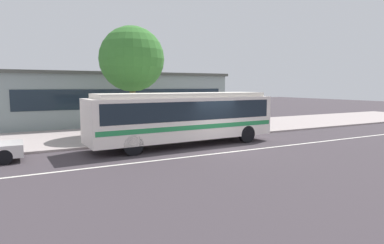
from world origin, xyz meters
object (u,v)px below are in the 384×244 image
at_px(transit_bus, 184,115).
at_px(street_tree_near_stop, 132,59).
at_px(pedestrian_waiting_near_sign, 168,121).
at_px(bus_stop_sign, 237,108).
at_px(pedestrian_standing_by_tree, 147,121).
at_px(pedestrian_walking_along_curb, 197,120).

xyz_separation_m(transit_bus, street_tree_near_stop, (-1.38, 4.77, 3.32)).
distance_m(pedestrian_waiting_near_sign, bus_stop_sign, 4.88).
distance_m(pedestrian_standing_by_tree, bus_stop_sign, 6.15).
distance_m(pedestrian_walking_along_curb, street_tree_near_stop, 5.78).
bearing_deg(pedestrian_waiting_near_sign, bus_stop_sign, -9.90).
relative_size(transit_bus, pedestrian_waiting_near_sign, 6.30).
xyz_separation_m(bus_stop_sign, street_tree_near_stop, (-6.31, 2.97, 3.22)).
bearing_deg(bus_stop_sign, pedestrian_walking_along_curb, 168.84).
bearing_deg(transit_bus, pedestrian_standing_by_tree, 109.95).
bearing_deg(street_tree_near_stop, pedestrian_standing_by_tree, -80.29).
xyz_separation_m(pedestrian_standing_by_tree, street_tree_near_stop, (-0.31, 1.81, 3.88)).
height_order(transit_bus, pedestrian_standing_by_tree, transit_bus).
xyz_separation_m(pedestrian_walking_along_curb, bus_stop_sign, (2.80, -0.55, 0.69)).
bearing_deg(pedestrian_standing_by_tree, pedestrian_walking_along_curb, -10.78).
xyz_separation_m(pedestrian_standing_by_tree, bus_stop_sign, (6.00, -1.16, 0.66)).
relative_size(pedestrian_waiting_near_sign, pedestrian_standing_by_tree, 0.98).
height_order(pedestrian_walking_along_curb, pedestrian_standing_by_tree, pedestrian_standing_by_tree).
bearing_deg(street_tree_near_stop, transit_bus, -73.81).
relative_size(pedestrian_waiting_near_sign, pedestrian_walking_along_curb, 1.01).
distance_m(transit_bus, bus_stop_sign, 5.25).
bearing_deg(bus_stop_sign, pedestrian_waiting_near_sign, 170.10).
relative_size(transit_bus, bus_stop_sign, 4.06).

